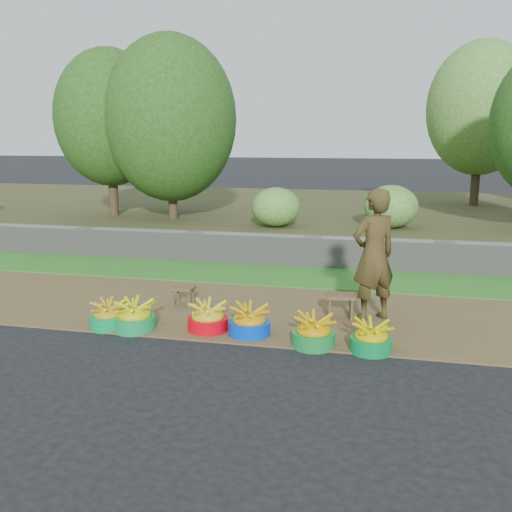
% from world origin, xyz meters
% --- Properties ---
extents(ground_plane, '(120.00, 120.00, 0.00)m').
position_xyz_m(ground_plane, '(0.00, 0.00, 0.00)').
color(ground_plane, black).
rests_on(ground_plane, ground).
extents(dirt_shoulder, '(80.00, 2.50, 0.02)m').
position_xyz_m(dirt_shoulder, '(0.00, 1.25, 0.01)').
color(dirt_shoulder, brown).
rests_on(dirt_shoulder, ground).
extents(grass_verge, '(80.00, 1.50, 0.04)m').
position_xyz_m(grass_verge, '(0.00, 3.25, 0.02)').
color(grass_verge, '#317723').
rests_on(grass_verge, ground).
extents(retaining_wall, '(80.00, 0.35, 0.55)m').
position_xyz_m(retaining_wall, '(0.00, 4.10, 0.28)').
color(retaining_wall, gray).
rests_on(retaining_wall, ground).
extents(earth_bank, '(80.00, 10.00, 0.50)m').
position_xyz_m(earth_bank, '(0.00, 9.00, 0.25)').
color(earth_bank, '#3E3E1F').
rests_on(earth_bank, ground).
extents(basin_a, '(0.45, 0.45, 0.34)m').
position_xyz_m(basin_a, '(-1.98, 0.22, 0.15)').
color(basin_a, '#019642').
rests_on(basin_a, ground).
extents(basin_b, '(0.49, 0.49, 0.37)m').
position_xyz_m(basin_b, '(-1.64, 0.20, 0.17)').
color(basin_b, '#138741').
rests_on(basin_b, ground).
extents(basin_c, '(0.48, 0.48, 0.36)m').
position_xyz_m(basin_c, '(-0.77, 0.36, 0.16)').
color(basin_c, red).
rests_on(basin_c, ground).
extents(basin_d, '(0.49, 0.49, 0.37)m').
position_xyz_m(basin_d, '(-0.25, 0.33, 0.16)').
color(basin_d, '#0038D8').
rests_on(basin_d, ground).
extents(basin_e, '(0.48, 0.48, 0.36)m').
position_xyz_m(basin_e, '(0.52, 0.15, 0.16)').
color(basin_e, '#13782F').
rests_on(basin_e, ground).
extents(basin_f, '(0.45, 0.45, 0.34)m').
position_xyz_m(basin_f, '(1.15, 0.13, 0.15)').
color(basin_f, '#047935').
rests_on(basin_f, ground).
extents(stool_left, '(0.32, 0.25, 0.26)m').
position_xyz_m(stool_left, '(-1.40, 1.24, 0.23)').
color(stool_left, brown).
rests_on(stool_left, dirt_shoulder).
extents(stool_right, '(0.39, 0.32, 0.32)m').
position_xyz_m(stool_right, '(0.73, 1.16, 0.27)').
color(stool_right, brown).
rests_on(stool_right, dirt_shoulder).
extents(vendor_woman, '(0.72, 0.68, 1.66)m').
position_xyz_m(vendor_woman, '(1.12, 1.22, 0.85)').
color(vendor_woman, black).
rests_on(vendor_woman, dirt_shoulder).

